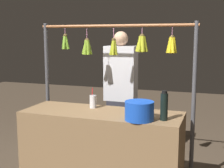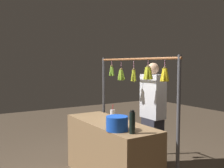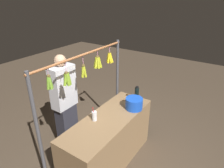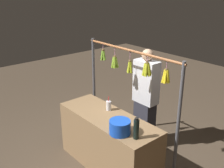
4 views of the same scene
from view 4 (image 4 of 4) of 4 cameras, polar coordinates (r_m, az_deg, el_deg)
The scene contains 7 objects.
ground_plane at distance 4.20m, azimuth -0.78°, elevation -16.81°, with size 12.00×12.00×0.00m, color #4D3E2F.
market_counter at distance 3.96m, azimuth -0.80°, elevation -12.11°, with size 1.61×0.58×0.82m, color olive.
display_rack at distance 3.82m, azimuth 4.08°, elevation 0.29°, with size 1.79×0.13×1.72m.
water_bottle at distance 3.22m, azimuth 5.15°, elevation -9.40°, with size 0.07×0.07×0.27m.
blue_bucket at distance 3.33m, azimuth 1.67°, elevation -9.07°, with size 0.26×0.26×0.17m, color blue.
drink_cup at distance 3.90m, azimuth -0.72°, elevation -4.59°, with size 0.07×0.07×0.21m.
vendor_person at distance 4.31m, azimuth 7.06°, elevation -3.40°, with size 0.39×0.21×1.63m.
Camera 4 is at (-2.56, 2.12, 2.56)m, focal length 43.32 mm.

